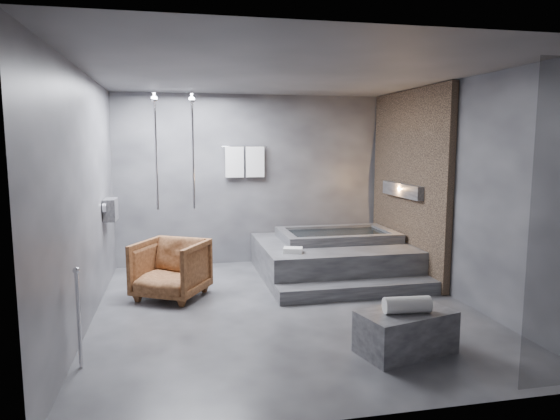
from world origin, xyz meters
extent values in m
plane|color=#2B2B2D|center=(0.00, 0.00, 0.00)|extent=(5.00, 5.00, 0.00)
cube|color=#48484A|center=(0.00, 0.00, 2.80)|extent=(4.50, 5.00, 0.04)
cube|color=#353539|center=(0.00, 2.50, 1.40)|extent=(4.50, 0.04, 2.80)
cube|color=#353539|center=(0.00, -2.50, 1.40)|extent=(4.50, 0.04, 2.80)
cube|color=#353539|center=(-2.25, 0.00, 1.40)|extent=(0.04, 5.00, 2.80)
cube|color=#353539|center=(2.25, 0.00, 1.40)|extent=(0.04, 5.00, 2.80)
cube|color=#84684D|center=(2.19, 1.25, 1.40)|extent=(0.10, 2.40, 2.78)
cube|color=#FF9938|center=(2.11, 1.25, 1.30)|extent=(0.14, 1.20, 0.20)
cube|color=slate|center=(-2.16, 1.40, 1.10)|extent=(0.16, 0.42, 0.30)
imported|color=beige|center=(-2.15, 1.30, 1.05)|extent=(0.08, 0.08, 0.21)
imported|color=beige|center=(-2.15, 1.50, 1.03)|extent=(0.07, 0.07, 0.15)
cylinder|color=silver|center=(-1.00, 2.05, 1.90)|extent=(0.04, 0.04, 1.80)
cylinder|color=silver|center=(-1.55, 2.05, 1.90)|extent=(0.04, 0.04, 1.80)
cylinder|color=silver|center=(-0.15, 2.44, 1.95)|extent=(0.75, 0.02, 0.02)
cube|color=white|center=(-0.32, 2.42, 1.70)|extent=(0.30, 0.06, 0.50)
cube|color=white|center=(0.02, 2.42, 1.70)|extent=(0.30, 0.06, 0.50)
cylinder|color=silver|center=(-2.15, -1.20, 0.45)|extent=(0.04, 0.04, 0.90)
cube|color=black|center=(1.65, -2.45, 1.35)|extent=(0.55, 0.01, 2.60)
cube|color=#303032|center=(1.05, 1.45, 0.25)|extent=(2.20, 2.00, 0.50)
cube|color=#303032|center=(1.05, 0.27, 0.09)|extent=(2.20, 0.36, 0.18)
cube|color=#333335|center=(0.86, -1.49, 0.20)|extent=(1.00, 0.71, 0.41)
imported|color=#3F210F|center=(-1.36, 0.75, 0.38)|extent=(1.12, 1.13, 0.76)
cylinder|color=silver|center=(0.85, -1.53, 0.49)|extent=(0.46, 0.19, 0.16)
cube|color=silver|center=(0.30, 0.85, 0.53)|extent=(0.30, 0.26, 0.07)
camera|label=1|loc=(-1.27, -5.74, 2.01)|focal=32.00mm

